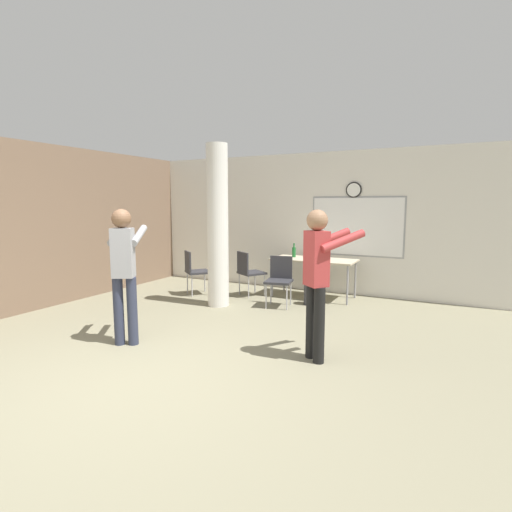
% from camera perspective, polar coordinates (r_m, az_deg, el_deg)
% --- Properties ---
extents(ground_plane, '(24.00, 24.00, 0.00)m').
position_cam_1_polar(ground_plane, '(4.36, -17.96, -17.17)').
color(ground_plane, gray).
extents(wall_left_accent, '(0.12, 7.00, 2.80)m').
position_cam_1_polar(wall_left_accent, '(8.26, -23.32, 4.19)').
color(wall_left_accent, '#7A604C').
rests_on(wall_left_accent, ground_plane).
extents(wall_back, '(8.00, 0.15, 2.80)m').
position_cam_1_polar(wall_back, '(8.33, 7.20, 4.77)').
color(wall_back, silver).
rests_on(wall_back, ground_plane).
extents(support_pillar, '(0.37, 0.37, 2.80)m').
position_cam_1_polar(support_pillar, '(6.95, -5.50, 4.25)').
color(support_pillar, silver).
rests_on(support_pillar, ground_plane).
extents(folding_table, '(1.58, 0.70, 0.74)m').
position_cam_1_polar(folding_table, '(7.67, 8.24, -0.80)').
color(folding_table, beige).
rests_on(folding_table, ground_plane).
extents(bottle_on_table, '(0.07, 0.07, 0.27)m').
position_cam_1_polar(bottle_on_table, '(7.86, 5.44, 0.60)').
color(bottle_on_table, '#1E6B2D').
rests_on(bottle_on_table, folding_table).
extents(waste_bin, '(0.24, 0.24, 0.39)m').
position_cam_1_polar(waste_bin, '(7.20, 7.83, -5.35)').
color(waste_bin, '#38383D').
rests_on(waste_bin, ground_plane).
extents(chair_table_left, '(0.61, 0.61, 0.87)m').
position_cam_1_polar(chair_table_left, '(7.73, -1.06, -2.03)').
color(chair_table_left, '#2D2D33').
rests_on(chair_table_left, ground_plane).
extents(chair_table_front, '(0.52, 0.52, 0.87)m').
position_cam_1_polar(chair_table_front, '(6.99, 3.39, -3.06)').
color(chair_table_front, '#2D2D33').
rests_on(chair_table_front, ground_plane).
extents(chair_near_pillar, '(0.62, 0.62, 0.87)m').
position_cam_1_polar(chair_near_pillar, '(7.94, -8.75, -1.86)').
color(chair_near_pillar, '#2D2D33').
rests_on(chair_near_pillar, ground_plane).
extents(person_playing_side, '(0.64, 0.69, 1.73)m').
position_cam_1_polar(person_playing_side, '(4.55, 8.90, -2.41)').
color(person_playing_side, black).
rests_on(person_playing_side, ground_plane).
extents(person_playing_front, '(0.59, 0.70, 1.73)m').
position_cam_1_polar(person_playing_front, '(5.28, -18.32, -1.32)').
color(person_playing_front, '#2D3347').
rests_on(person_playing_front, ground_plane).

